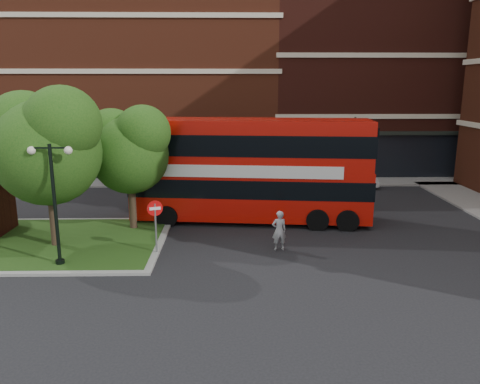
{
  "coord_description": "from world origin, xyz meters",
  "views": [
    {
      "loc": [
        1.43,
        -17.72,
        7.26
      ],
      "look_at": [
        1.88,
        4.84,
        2.0
      ],
      "focal_mm": 35.0,
      "sensor_mm": 36.0,
      "label": 1
    }
  ],
  "objects_px": {
    "car_white": "(346,178)",
    "woman": "(279,231)",
    "car_silver": "(135,176)",
    "bus": "(250,163)"
  },
  "relations": [
    {
      "from": "woman",
      "to": "car_silver",
      "type": "xyz_separation_m",
      "value": [
        -9.12,
        13.69,
        -0.18
      ]
    },
    {
      "from": "woman",
      "to": "car_white",
      "type": "bearing_deg",
      "value": -124.37
    },
    {
      "from": "bus",
      "to": "car_silver",
      "type": "bearing_deg",
      "value": 137.57
    },
    {
      "from": "woman",
      "to": "car_silver",
      "type": "bearing_deg",
      "value": -65.07
    },
    {
      "from": "car_white",
      "to": "woman",
      "type": "bearing_deg",
      "value": 154.47
    },
    {
      "from": "woman",
      "to": "car_white",
      "type": "distance_m",
      "value": 13.87
    },
    {
      "from": "bus",
      "to": "car_white",
      "type": "height_order",
      "value": "bus"
    },
    {
      "from": "woman",
      "to": "car_silver",
      "type": "height_order",
      "value": "woman"
    },
    {
      "from": "woman",
      "to": "car_silver",
      "type": "distance_m",
      "value": 16.45
    },
    {
      "from": "car_white",
      "to": "bus",
      "type": "bearing_deg",
      "value": 138.07
    }
  ]
}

